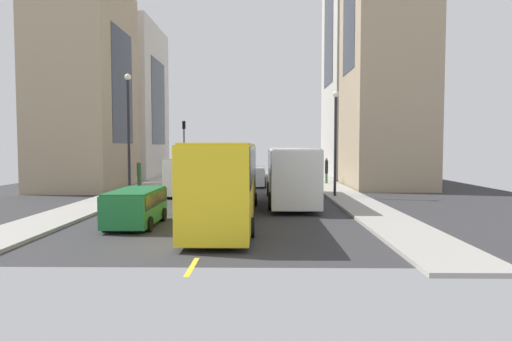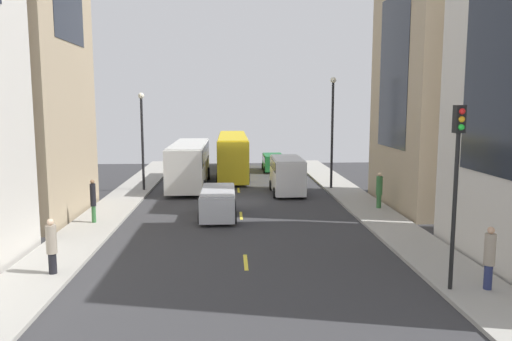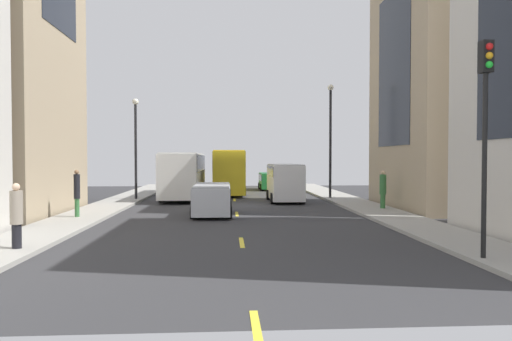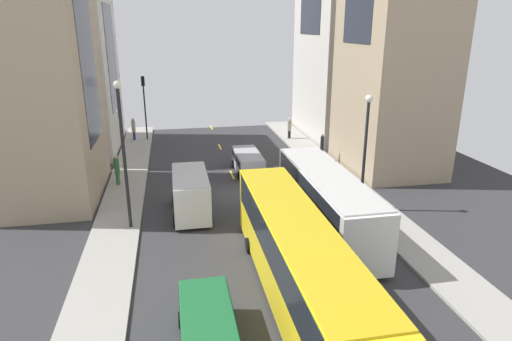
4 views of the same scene
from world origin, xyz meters
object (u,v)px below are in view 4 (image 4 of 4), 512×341
(streetcar_yellow, at_px, (297,255))
(delivery_van_white, at_px, (191,191))
(city_bus_white, at_px, (326,197))
(pedestrian_crossing_mid, at_px, (322,146))
(car_silver_0, at_px, (248,161))
(pedestrian_waiting_curb, at_px, (117,169))
(car_green_1, at_px, (207,324))
(traffic_light_near_corner, at_px, (144,96))
(pedestrian_crossing_near, at_px, (134,128))
(pedestrian_walking_far, at_px, (289,128))

(streetcar_yellow, bearing_deg, delivery_van_white, -68.60)
(city_bus_white, bearing_deg, pedestrian_crossing_mid, -108.13)
(car_silver_0, distance_m, pedestrian_waiting_curb, 9.70)
(car_green_1, height_order, traffic_light_near_corner, traffic_light_near_corner)
(city_bus_white, distance_m, streetcar_yellow, 6.92)
(delivery_van_white, height_order, car_silver_0, delivery_van_white)
(delivery_van_white, relative_size, pedestrian_crossing_mid, 2.20)
(city_bus_white, height_order, pedestrian_crossing_near, city_bus_white)
(delivery_van_white, bearing_deg, car_green_1, 89.79)
(streetcar_yellow, relative_size, car_silver_0, 2.98)
(pedestrian_walking_far, distance_m, pedestrian_crossing_mid, 7.99)
(pedestrian_waiting_curb, relative_size, pedestrian_crossing_near, 1.00)
(pedestrian_walking_far, relative_size, pedestrian_crossing_mid, 0.90)
(car_silver_0, bearing_deg, pedestrian_crossing_near, -51.52)
(streetcar_yellow, xyz_separation_m, traffic_light_near_corner, (7.18, -28.62, 2.29))
(pedestrian_crossing_mid, height_order, pedestrian_crossing_near, pedestrian_crossing_mid)
(streetcar_yellow, distance_m, pedestrian_waiting_curb, 17.85)
(pedestrian_waiting_curb, xyz_separation_m, pedestrian_crossing_near, (-0.25, -13.12, 0.01))
(car_green_1, bearing_deg, pedestrian_walking_far, -110.48)
(streetcar_yellow, bearing_deg, car_green_1, 28.82)
(streetcar_yellow, relative_size, pedestrian_waiting_curb, 6.64)
(city_bus_white, xyz_separation_m, car_green_1, (7.24, 8.16, -1.07))
(car_silver_0, relative_size, pedestrian_waiting_curb, 2.23)
(streetcar_yellow, xyz_separation_m, pedestrian_walking_far, (-6.78, -26.34, -0.89))
(pedestrian_crossing_mid, height_order, traffic_light_near_corner, traffic_light_near_corner)
(streetcar_yellow, distance_m, traffic_light_near_corner, 29.59)
(pedestrian_waiting_curb, bearing_deg, pedestrian_crossing_mid, -99.27)
(city_bus_white, bearing_deg, pedestrian_waiting_curb, -38.36)
(car_silver_0, bearing_deg, streetcar_yellow, 86.87)
(pedestrian_crossing_mid, bearing_deg, delivery_van_white, 100.69)
(pedestrian_walking_far, relative_size, pedestrian_crossing_near, 0.96)
(pedestrian_crossing_mid, bearing_deg, traffic_light_near_corner, 28.06)
(delivery_van_white, height_order, pedestrian_crossing_mid, delivery_van_white)
(streetcar_yellow, distance_m, pedestrian_walking_far, 27.22)
(delivery_van_white, relative_size, car_green_1, 1.22)
(delivery_van_white, bearing_deg, city_bus_white, 152.84)
(car_green_1, relative_size, pedestrian_crossing_mid, 1.80)
(streetcar_yellow, height_order, pedestrian_crossing_mid, streetcar_yellow)
(car_silver_0, relative_size, pedestrian_crossing_near, 2.22)
(car_silver_0, distance_m, traffic_light_near_corner, 14.64)
(pedestrian_crossing_near, bearing_deg, delivery_van_white, -30.11)
(delivery_van_white, bearing_deg, pedestrian_walking_far, -122.50)
(pedestrian_walking_far, height_order, traffic_light_near_corner, traffic_light_near_corner)
(delivery_van_white, height_order, pedestrian_walking_far, delivery_van_white)
(pedestrian_waiting_curb, distance_m, pedestrian_crossing_near, 13.12)
(car_silver_0, height_order, car_green_1, car_silver_0)
(car_silver_0, height_order, traffic_light_near_corner, traffic_light_near_corner)
(pedestrian_crossing_mid, bearing_deg, car_silver_0, 75.73)
(streetcar_yellow, bearing_deg, pedestrian_crossing_mid, -111.99)
(pedestrian_walking_far, xyz_separation_m, pedestrian_waiting_curb, (15.45, 10.77, 0.05))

